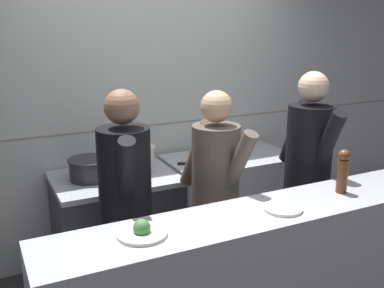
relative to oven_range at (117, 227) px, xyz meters
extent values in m
cube|color=silver|center=(0.48, 0.40, 0.87)|extent=(8.00, 0.06, 2.60)
cube|color=gray|center=(0.48, 0.37, 0.72)|extent=(8.00, 0.00, 0.01)
cube|color=#38383D|center=(0.00, 0.00, -0.02)|extent=(0.92, 0.70, 0.83)
cube|color=#B7BABF|center=(0.00, 0.00, 0.41)|extent=(0.94, 0.71, 0.04)
cube|color=#B7BABF|center=(0.00, -0.33, 0.04)|extent=(0.83, 0.03, 0.10)
cube|color=#B7BABF|center=(1.04, 0.00, 0.01)|extent=(1.11, 0.65, 0.88)
cube|color=black|center=(1.04, -0.30, -0.38)|extent=(1.08, 0.04, 0.10)
cube|color=#B7BABF|center=(0.57, -1.26, 0.06)|extent=(2.72, 0.45, 0.98)
cylinder|color=#2D2D33|center=(-0.18, 0.02, 0.51)|extent=(0.31, 0.31, 0.16)
cylinder|color=#2D2D33|center=(-0.18, 0.02, 0.59)|extent=(0.33, 0.33, 0.01)
cylinder|color=beige|center=(0.20, 0.04, 0.53)|extent=(0.29, 0.29, 0.20)
cylinder|color=beige|center=(0.20, 0.04, 0.63)|extent=(0.31, 0.31, 0.01)
cube|color=#B7BABF|center=(0.76, -0.13, 0.45)|extent=(0.26, 0.17, 0.01)
cube|color=black|center=(0.58, -0.03, 0.46)|extent=(0.11, 0.07, 0.02)
cylinder|color=white|center=(-0.22, -1.25, 0.55)|extent=(0.26, 0.26, 0.02)
sphere|color=#4C8C47|center=(-0.22, -1.25, 0.59)|extent=(0.09, 0.09, 0.09)
cylinder|color=white|center=(0.62, -1.31, 0.55)|extent=(0.23, 0.23, 0.02)
cylinder|color=brown|center=(1.12, -1.24, 0.65)|extent=(0.07, 0.07, 0.22)
sphere|color=brown|center=(1.12, -1.24, 0.79)|extent=(0.07, 0.07, 0.07)
cube|color=black|center=(-0.12, -0.65, -0.05)|extent=(0.32, 0.24, 0.77)
cylinder|color=black|center=(-0.12, -0.65, 0.65)|extent=(0.40, 0.40, 0.63)
sphere|color=#8C664C|center=(-0.12, -0.65, 1.10)|extent=(0.22, 0.22, 0.22)
cylinder|color=black|center=(-0.07, -0.46, 0.73)|extent=(0.17, 0.33, 0.53)
cylinder|color=black|center=(-0.16, -0.84, 0.73)|extent=(0.17, 0.33, 0.53)
cube|color=black|center=(0.50, -0.71, -0.06)|extent=(0.32, 0.25, 0.75)
cylinder|color=brown|center=(0.50, -0.71, 0.62)|extent=(0.40, 0.40, 0.62)
sphere|color=#D8AD84|center=(0.50, -0.71, 1.06)|extent=(0.21, 0.21, 0.21)
cylinder|color=brown|center=(0.45, -0.53, 0.70)|extent=(0.18, 0.33, 0.52)
cylinder|color=brown|center=(0.56, -0.90, 0.70)|extent=(0.18, 0.33, 0.52)
cube|color=black|center=(1.29, -0.72, -0.04)|extent=(0.31, 0.22, 0.79)
cylinder|color=black|center=(1.29, -0.72, 0.68)|extent=(0.38, 0.38, 0.65)
sphere|color=beige|center=(1.29, -0.72, 1.14)|extent=(0.22, 0.22, 0.22)
cylinder|color=black|center=(1.31, -0.52, 0.76)|extent=(0.14, 0.34, 0.55)
cylinder|color=black|center=(1.27, -0.92, 0.76)|extent=(0.14, 0.34, 0.55)
camera|label=1|loc=(-0.91, -3.23, 1.61)|focal=42.00mm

